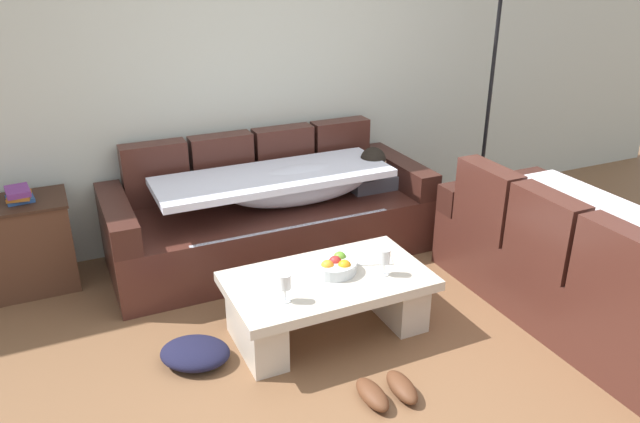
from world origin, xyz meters
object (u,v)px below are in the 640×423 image
object	(u,v)px
coffee_table	(328,297)
wine_glass_near_left	(285,283)
couch_along_wall	(275,213)
wine_glass_near_right	(384,257)
floor_lamp	(489,88)
pair_of_shoes	(387,391)
side_cabinet	(17,247)
fruit_bowl	(334,265)
open_magazine	(368,257)
crumpled_garment	(195,353)
book_stack_on_cabinet	(19,195)
couch_near_window	(583,267)

from	to	relation	value
coffee_table	wine_glass_near_left	xyz separation A→B (m)	(-0.33, -0.15, 0.26)
couch_along_wall	wine_glass_near_right	bearing A→B (deg)	-79.74
floor_lamp	pair_of_shoes	distance (m)	2.82
wine_glass_near_right	coffee_table	bearing A→B (deg)	160.07
floor_lamp	side_cabinet	bearing A→B (deg)	175.74
pair_of_shoes	fruit_bowl	bearing A→B (deg)	86.78
wine_glass_near_right	open_magazine	distance (m)	0.25
coffee_table	floor_lamp	size ratio (longest dim) A/B	0.62
fruit_bowl	couch_along_wall	bearing A→B (deg)	88.40
wine_glass_near_right	crumpled_garment	size ratio (longest dim) A/B	0.42
wine_glass_near_left	wine_glass_near_right	bearing A→B (deg)	2.80
side_cabinet	pair_of_shoes	world-z (taller)	side_cabinet
wine_glass_near_right	floor_lamp	bearing A→B (deg)	35.74
book_stack_on_cabinet	pair_of_shoes	xyz separation A→B (m)	(1.63, -2.02, -0.64)
open_magazine	fruit_bowl	bearing A→B (deg)	-144.18
open_magazine	crumpled_garment	distance (m)	1.19
book_stack_on_cabinet	crumpled_garment	bearing A→B (deg)	-58.78
couch_near_window	floor_lamp	world-z (taller)	floor_lamp
open_magazine	crumpled_garment	size ratio (longest dim) A/B	0.70
wine_glass_near_left	pair_of_shoes	world-z (taller)	wine_glass_near_left
fruit_bowl	pair_of_shoes	distance (m)	0.82
book_stack_on_cabinet	wine_glass_near_right	bearing A→B (deg)	-37.16
couch_along_wall	book_stack_on_cabinet	distance (m)	1.75
wine_glass_near_right	book_stack_on_cabinet	bearing A→B (deg)	142.84
fruit_bowl	couch_near_window	bearing A→B (deg)	-19.52
wine_glass_near_right	couch_along_wall	bearing A→B (deg)	100.26
couch_near_window	book_stack_on_cabinet	world-z (taller)	couch_near_window
open_magazine	side_cabinet	xyz separation A→B (m)	(-2.01, 1.23, -0.06)
couch_near_window	open_magazine	bearing A→B (deg)	63.77
open_magazine	pair_of_shoes	world-z (taller)	open_magazine
fruit_bowl	wine_glass_near_right	bearing A→B (deg)	-31.55
couch_along_wall	couch_near_window	size ratio (longest dim) A/B	1.23
fruit_bowl	crumpled_garment	bearing A→B (deg)	-179.64
wine_glass_near_right	pair_of_shoes	distance (m)	0.78
coffee_table	wine_glass_near_left	size ratio (longest dim) A/B	7.23
fruit_bowl	crumpled_garment	world-z (taller)	fruit_bowl
floor_lamp	fruit_bowl	bearing A→B (deg)	-151.53
fruit_bowl	open_magazine	world-z (taller)	fruit_bowl
book_stack_on_cabinet	wine_glass_near_left	bearing A→B (deg)	-49.34
book_stack_on_cabinet	floor_lamp	bearing A→B (deg)	-4.36
book_stack_on_cabinet	crumpled_garment	size ratio (longest dim) A/B	0.55
couch_along_wall	wine_glass_near_left	distance (m)	1.34
wine_glass_near_right	side_cabinet	bearing A→B (deg)	143.91
book_stack_on_cabinet	pair_of_shoes	world-z (taller)	book_stack_on_cabinet
couch_near_window	couch_along_wall	bearing A→B (deg)	42.21
couch_near_window	side_cabinet	bearing A→B (deg)	60.49
couch_along_wall	couch_near_window	distance (m)	2.16
wine_glass_near_left	coffee_table	bearing A→B (deg)	23.80
couch_along_wall	wine_glass_near_left	size ratio (longest dim) A/B	14.28
couch_near_window	book_stack_on_cabinet	bearing A→B (deg)	59.90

